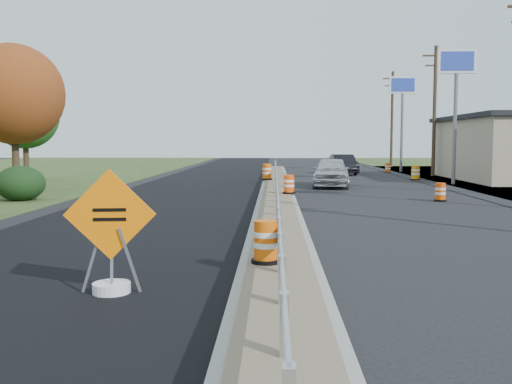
{
  "coord_description": "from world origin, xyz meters",
  "views": [
    {
      "loc": [
        -0.11,
        -18.02,
        2.55
      ],
      "look_at": [
        -0.63,
        -1.7,
        1.1
      ],
      "focal_mm": 40.0,
      "sensor_mm": 36.0,
      "label": 1
    }
  ],
  "objects_px": {
    "barrel_median_near": "(266,243)",
    "barrel_shoulder_near": "(440,192)",
    "barrel_shoulder_mid": "(416,173)",
    "car_dark_mid": "(343,164)",
    "barrel_median_far": "(267,172)",
    "barrel_shoulder_far": "(388,168)",
    "barrel_median_mid": "(289,185)",
    "caution_sign": "(111,262)",
    "car_silver": "(331,172)"
  },
  "relations": [
    {
      "from": "car_dark_mid",
      "to": "barrel_shoulder_far",
      "type": "bearing_deg",
      "value": 27.46
    },
    {
      "from": "caution_sign",
      "to": "car_dark_mid",
      "type": "height_order",
      "value": "caution_sign"
    },
    {
      "from": "barrel_median_far",
      "to": "barrel_shoulder_near",
      "type": "height_order",
      "value": "barrel_median_far"
    },
    {
      "from": "barrel_median_near",
      "to": "barrel_shoulder_near",
      "type": "xyz_separation_m",
      "value": [
        7.27,
        13.74,
        -0.25
      ]
    },
    {
      "from": "barrel_shoulder_far",
      "to": "caution_sign",
      "type": "bearing_deg",
      "value": -107.76
    },
    {
      "from": "barrel_median_mid",
      "to": "car_dark_mid",
      "type": "distance_m",
      "value": 19.74
    },
    {
      "from": "barrel_shoulder_far",
      "to": "car_dark_mid",
      "type": "bearing_deg",
      "value": -148.32
    },
    {
      "from": "barrel_shoulder_near",
      "to": "caution_sign",
      "type": "bearing_deg",
      "value": -122.97
    },
    {
      "from": "barrel_median_mid",
      "to": "barrel_shoulder_near",
      "type": "distance_m",
      "value": 6.51
    },
    {
      "from": "barrel_median_mid",
      "to": "barrel_median_far",
      "type": "distance_m",
      "value": 9.25
    },
    {
      "from": "barrel_shoulder_near",
      "to": "car_dark_mid",
      "type": "xyz_separation_m",
      "value": [
        -1.76,
        19.99,
        0.39
      ]
    },
    {
      "from": "barrel_median_mid",
      "to": "barrel_median_far",
      "type": "height_order",
      "value": "barrel_median_far"
    },
    {
      "from": "barrel_shoulder_far",
      "to": "barrel_shoulder_mid",
      "type": "bearing_deg",
      "value": -90.0
    },
    {
      "from": "barrel_median_near",
      "to": "barrel_median_far",
      "type": "xyz_separation_m",
      "value": [
        -0.28,
        23.74,
        0.07
      ]
    },
    {
      "from": "barrel_median_far",
      "to": "car_silver",
      "type": "bearing_deg",
      "value": -32.82
    },
    {
      "from": "car_silver",
      "to": "barrel_shoulder_far",
      "type": "bearing_deg",
      "value": 74.54
    },
    {
      "from": "barrel_shoulder_mid",
      "to": "barrel_shoulder_far",
      "type": "xyz_separation_m",
      "value": [
        0.0,
        9.17,
        -0.09
      ]
    },
    {
      "from": "caution_sign",
      "to": "barrel_median_mid",
      "type": "relative_size",
      "value": 2.53
    },
    {
      "from": "barrel_median_far",
      "to": "car_silver",
      "type": "height_order",
      "value": "car_silver"
    },
    {
      "from": "barrel_median_near",
      "to": "car_silver",
      "type": "height_order",
      "value": "car_silver"
    },
    {
      "from": "car_dark_mid",
      "to": "barrel_median_mid",
      "type": "bearing_deg",
      "value": -107.96
    },
    {
      "from": "barrel_median_near",
      "to": "barrel_median_far",
      "type": "relative_size",
      "value": 0.85
    },
    {
      "from": "barrel_median_mid",
      "to": "car_dark_mid",
      "type": "height_order",
      "value": "car_dark_mid"
    },
    {
      "from": "barrel_median_mid",
      "to": "barrel_shoulder_far",
      "type": "bearing_deg",
      "value": 68.19
    },
    {
      "from": "caution_sign",
      "to": "barrel_shoulder_far",
      "type": "height_order",
      "value": "caution_sign"
    },
    {
      "from": "barrel_median_near",
      "to": "barrel_shoulder_near",
      "type": "bearing_deg",
      "value": 62.12
    },
    {
      "from": "barrel_shoulder_near",
      "to": "car_silver",
      "type": "relative_size",
      "value": 0.16
    },
    {
      "from": "barrel_shoulder_far",
      "to": "barrel_median_near",
      "type": "bearing_deg",
      "value": -104.67
    },
    {
      "from": "barrel_median_near",
      "to": "car_silver",
      "type": "distance_m",
      "value": 21.65
    },
    {
      "from": "barrel_shoulder_mid",
      "to": "caution_sign",
      "type": "bearing_deg",
      "value": -112.95
    },
    {
      "from": "car_silver",
      "to": "car_dark_mid",
      "type": "bearing_deg",
      "value": 87.14
    },
    {
      "from": "barrel_shoulder_far",
      "to": "car_silver",
      "type": "relative_size",
      "value": 0.16
    },
    {
      "from": "caution_sign",
      "to": "barrel_shoulder_near",
      "type": "relative_size",
      "value": 2.69
    },
    {
      "from": "barrel_median_far",
      "to": "car_dark_mid",
      "type": "height_order",
      "value": "car_dark_mid"
    },
    {
      "from": "barrel_median_near",
      "to": "car_dark_mid",
      "type": "xyz_separation_m",
      "value": [
        5.51,
        33.73,
        0.15
      ]
    },
    {
      "from": "barrel_median_mid",
      "to": "caution_sign",
      "type": "bearing_deg",
      "value": -101.98
    },
    {
      "from": "barrel_median_far",
      "to": "car_dark_mid",
      "type": "relative_size",
      "value": 0.21
    },
    {
      "from": "barrel_median_far",
      "to": "barrel_shoulder_far",
      "type": "bearing_deg",
      "value": 51.89
    },
    {
      "from": "barrel_median_near",
      "to": "car_dark_mid",
      "type": "height_order",
      "value": "car_dark_mid"
    },
    {
      "from": "barrel_shoulder_mid",
      "to": "car_dark_mid",
      "type": "bearing_deg",
      "value": 120.51
    },
    {
      "from": "barrel_shoulder_mid",
      "to": "car_silver",
      "type": "relative_size",
      "value": 0.2
    },
    {
      "from": "car_dark_mid",
      "to": "barrel_shoulder_mid",
      "type": "bearing_deg",
      "value": -63.71
    },
    {
      "from": "barrel_shoulder_near",
      "to": "barrel_shoulder_mid",
      "type": "xyz_separation_m",
      "value": [
        2.2,
        13.27,
        0.09
      ]
    },
    {
      "from": "barrel_shoulder_near",
      "to": "car_dark_mid",
      "type": "relative_size",
      "value": 0.17
    },
    {
      "from": "barrel_median_near",
      "to": "barrel_median_mid",
      "type": "bearing_deg",
      "value": 86.77
    },
    {
      "from": "barrel_shoulder_mid",
      "to": "car_dark_mid",
      "type": "xyz_separation_m",
      "value": [
        -3.96,
        6.72,
        0.31
      ]
    },
    {
      "from": "barrel_shoulder_near",
      "to": "barrel_shoulder_mid",
      "type": "relative_size",
      "value": 0.81
    },
    {
      "from": "barrel_median_mid",
      "to": "barrel_shoulder_near",
      "type": "bearing_deg",
      "value": -7.21
    },
    {
      "from": "barrel_median_mid",
      "to": "barrel_shoulder_mid",
      "type": "bearing_deg",
      "value": 55.21
    },
    {
      "from": "caution_sign",
      "to": "barrel_median_mid",
      "type": "height_order",
      "value": "caution_sign"
    }
  ]
}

